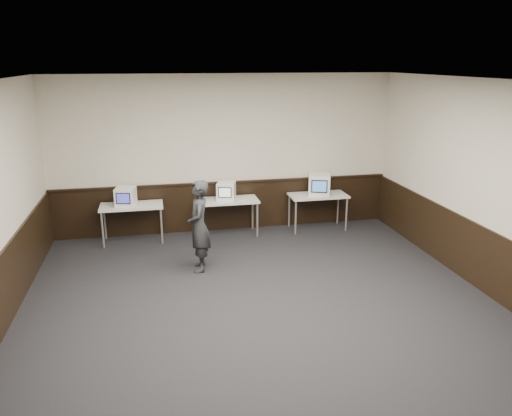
% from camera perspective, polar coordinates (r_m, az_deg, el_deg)
% --- Properties ---
extents(floor, '(8.00, 8.00, 0.00)m').
position_cam_1_polar(floor, '(7.06, 1.41, -12.78)').
color(floor, black).
rests_on(floor, ground).
extents(ceiling, '(8.00, 8.00, 0.00)m').
position_cam_1_polar(ceiling, '(6.15, 1.62, 14.16)').
color(ceiling, white).
rests_on(ceiling, back_wall).
extents(back_wall, '(7.00, 0.00, 7.00)m').
position_cam_1_polar(back_wall, '(10.25, -3.61, 6.14)').
color(back_wall, beige).
rests_on(back_wall, ground).
extents(right_wall, '(0.00, 8.00, 8.00)m').
position_cam_1_polar(right_wall, '(7.96, 26.86, 1.26)').
color(right_wall, beige).
rests_on(right_wall, ground).
extents(wainscot_back, '(6.98, 0.04, 1.00)m').
position_cam_1_polar(wainscot_back, '(10.49, -3.49, 0.21)').
color(wainscot_back, black).
rests_on(wainscot_back, back_wall).
extents(wainscot_right, '(0.04, 7.98, 1.00)m').
position_cam_1_polar(wainscot_right, '(8.28, 25.76, -6.10)').
color(wainscot_right, black).
rests_on(wainscot_right, right_wall).
extents(wainscot_rail, '(6.98, 0.06, 0.04)m').
position_cam_1_polar(wainscot_rail, '(10.33, -3.52, 2.94)').
color(wainscot_rail, black).
rests_on(wainscot_rail, wainscot_back).
extents(desk_left, '(1.20, 0.60, 0.75)m').
position_cam_1_polar(desk_left, '(9.99, -14.03, -0.05)').
color(desk_left, silver).
rests_on(desk_left, ground).
extents(desk_center, '(1.20, 0.60, 0.75)m').
position_cam_1_polar(desk_center, '(10.08, -3.19, 0.58)').
color(desk_center, silver).
rests_on(desk_center, ground).
extents(desk_right, '(1.20, 0.60, 0.75)m').
position_cam_1_polar(desk_right, '(10.51, 7.10, 1.16)').
color(desk_right, silver).
rests_on(desk_right, ground).
extents(emac_left, '(0.43, 0.44, 0.36)m').
position_cam_1_polar(emac_left, '(9.89, -14.68, 1.26)').
color(emac_left, white).
rests_on(emac_left, desk_left).
extents(emac_center, '(0.44, 0.46, 0.35)m').
position_cam_1_polar(emac_center, '(10.02, -3.43, 1.96)').
color(emac_center, white).
rests_on(emac_center, desk_center).
extents(emac_right, '(0.56, 0.57, 0.44)m').
position_cam_1_polar(emac_right, '(10.41, 7.25, 2.66)').
color(emac_right, white).
rests_on(emac_right, desk_right).
extents(person, '(0.43, 0.60, 1.57)m').
position_cam_1_polar(person, '(8.41, -6.53, -2.06)').
color(person, '#222427').
rests_on(person, ground).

